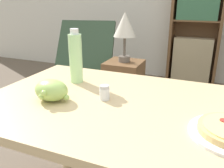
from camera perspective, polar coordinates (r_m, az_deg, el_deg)
The scene contains 8 objects.
dining_table at distance 1.00m, azimuth 5.37°, elevation -10.09°, with size 1.28×0.77×0.73m.
grape_bunch at distance 1.01m, azimuth -14.37°, elevation -1.49°, with size 0.16×0.13×0.09m.
drink_bottle at distance 1.19m, azimuth -8.73°, elevation 6.28°, with size 0.06×0.06×0.27m.
salt_shaker at distance 0.99m, azimuth -1.81°, elevation -2.08°, with size 0.04×0.04×0.06m.
lounge_chair_near at distance 2.71m, azimuth -7.22°, elevation 1.72°, with size 0.78×0.89×0.88m.
bookshelf at distance 3.36m, azimuth 19.52°, elevation 12.97°, with size 0.64×0.26×1.70m.
side_table at distance 2.38m, azimuth 2.83°, elevation -1.02°, with size 0.34×0.34×0.55m.
table_lamp at distance 2.23m, azimuth 3.10°, elevation 13.55°, with size 0.21×0.21×0.46m.
Camera 1 is at (0.32, -0.87, 1.13)m, focal length 38.00 mm.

